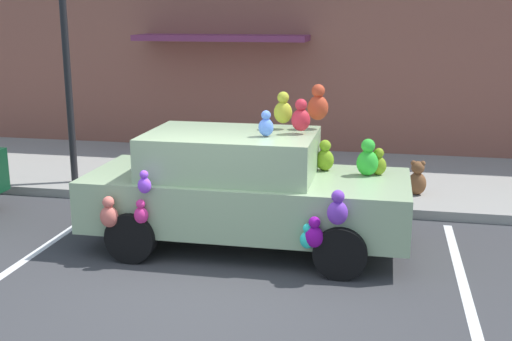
# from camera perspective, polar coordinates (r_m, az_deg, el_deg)

# --- Properties ---
(ground_plane) EXTENTS (60.00, 60.00, 0.00)m
(ground_plane) POSITION_cam_1_polar(r_m,az_deg,el_deg) (7.54, -5.01, -10.19)
(ground_plane) COLOR #38383A
(sidewalk) EXTENTS (24.00, 4.00, 0.15)m
(sidewalk) POSITION_cam_1_polar(r_m,az_deg,el_deg) (12.13, 1.66, -0.38)
(sidewalk) COLOR gray
(sidewalk) RESTS_ON ground
(storefront_building) EXTENTS (24.00, 1.25, 6.40)m
(storefront_building) POSITION_cam_1_polar(r_m,az_deg,el_deg) (13.88, 3.26, 14.41)
(storefront_building) COLOR brown
(storefront_building) RESTS_ON ground
(parking_stripe_front) EXTENTS (0.12, 3.60, 0.01)m
(parking_stripe_front) POSITION_cam_1_polar(r_m,az_deg,el_deg) (8.24, 17.69, -8.64)
(parking_stripe_front) COLOR silver
(parking_stripe_front) RESTS_ON ground
(parking_stripe_rear) EXTENTS (0.12, 3.60, 0.01)m
(parking_stripe_rear) POSITION_cam_1_polar(r_m,az_deg,el_deg) (9.30, -17.69, -6.04)
(parking_stripe_rear) COLOR silver
(parking_stripe_rear) RESTS_ON ground
(plush_covered_car) EXTENTS (4.22, 1.99, 2.14)m
(plush_covered_car) POSITION_cam_1_polar(r_m,az_deg,el_deg) (8.49, -1.03, -1.59)
(plush_covered_car) COLOR #98B386
(plush_covered_car) RESTS_ON ground
(teddy_bear_on_sidewalk) EXTENTS (0.30, 0.25, 0.58)m
(teddy_bear_on_sidewalk) POSITION_cam_1_polar(r_m,az_deg,el_deg) (10.80, 14.14, -0.74)
(teddy_bear_on_sidewalk) COLOR brown
(teddy_bear_on_sidewalk) RESTS_ON sidewalk
(street_lamp_post) EXTENTS (0.28, 0.28, 3.64)m
(street_lamp_post) POSITION_cam_1_polar(r_m,az_deg,el_deg) (11.42, -16.53, 9.99)
(street_lamp_post) COLOR black
(street_lamp_post) RESTS_ON sidewalk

